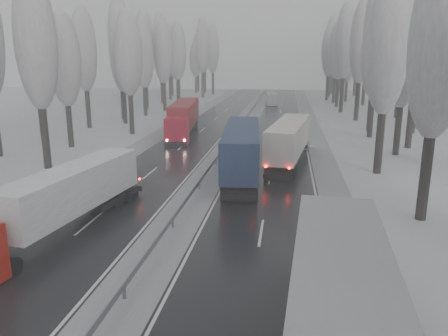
% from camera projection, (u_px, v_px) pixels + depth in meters
% --- Properties ---
extents(carriageway_right, '(7.50, 200.00, 0.03)m').
position_uv_depth(carriageway_right, '(272.00, 162.00, 42.56)').
color(carriageway_right, black).
rests_on(carriageway_right, ground).
extents(carriageway_left, '(7.50, 200.00, 0.03)m').
position_uv_depth(carriageway_left, '(168.00, 158.00, 44.02)').
color(carriageway_left, black).
rests_on(carriageway_left, ground).
extents(median_slush, '(3.00, 200.00, 0.04)m').
position_uv_depth(median_slush, '(219.00, 160.00, 43.29)').
color(median_slush, '#A9ABB1').
rests_on(median_slush, ground).
extents(shoulder_right, '(2.40, 200.00, 0.04)m').
position_uv_depth(shoulder_right, '(324.00, 163.00, 41.87)').
color(shoulder_right, '#A9ABB1').
rests_on(shoulder_right, ground).
extents(shoulder_left, '(2.40, 200.00, 0.04)m').
position_uv_depth(shoulder_left, '(121.00, 157.00, 44.71)').
color(shoulder_left, '#A9ABB1').
rests_on(shoulder_left, ground).
extents(median_guardrail, '(0.12, 200.00, 0.76)m').
position_uv_depth(median_guardrail, '(219.00, 154.00, 43.13)').
color(median_guardrail, slate).
rests_on(median_guardrail, ground).
extents(tree_16, '(3.60, 3.60, 16.53)m').
position_uv_depth(tree_16, '(441.00, 43.00, 24.83)').
color(tree_16, black).
rests_on(tree_16, ground).
extents(tree_18, '(3.60, 3.60, 16.58)m').
position_uv_depth(tree_18, '(388.00, 47.00, 35.80)').
color(tree_18, black).
rests_on(tree_18, ground).
extents(tree_19, '(3.60, 3.60, 14.57)m').
position_uv_depth(tree_19, '(441.00, 63.00, 39.19)').
color(tree_19, black).
rests_on(tree_19, ground).
extents(tree_20, '(3.60, 3.60, 15.71)m').
position_uv_depth(tree_20, '(405.00, 55.00, 43.27)').
color(tree_20, black).
rests_on(tree_20, ground).
extents(tree_21, '(3.60, 3.60, 18.62)m').
position_uv_depth(tree_21, '(419.00, 37.00, 46.34)').
color(tree_21, black).
rests_on(tree_21, ground).
extents(tree_22, '(3.60, 3.60, 15.86)m').
position_uv_depth(tree_22, '(376.00, 55.00, 53.38)').
color(tree_22, black).
rests_on(tree_22, ground).
extents(tree_23, '(3.60, 3.60, 13.55)m').
position_uv_depth(tree_23, '(419.00, 66.00, 56.70)').
color(tree_23, black).
rests_on(tree_23, ground).
extents(tree_24, '(3.60, 3.60, 20.49)m').
position_uv_depth(tree_24, '(377.00, 32.00, 57.74)').
color(tree_24, black).
rests_on(tree_24, ground).
extents(tree_25, '(3.60, 3.60, 19.44)m').
position_uv_depth(tree_25, '(422.00, 38.00, 60.77)').
color(tree_25, black).
rests_on(tree_25, ground).
extents(tree_26, '(3.60, 3.60, 18.78)m').
position_uv_depth(tree_26, '(361.00, 43.00, 67.88)').
color(tree_26, black).
rests_on(tree_26, ground).
extents(tree_27, '(3.60, 3.60, 17.62)m').
position_uv_depth(tree_27, '(403.00, 48.00, 70.91)').
color(tree_27, black).
rests_on(tree_27, ground).
extents(tree_28, '(3.60, 3.60, 19.62)m').
position_uv_depth(tree_28, '(345.00, 42.00, 78.17)').
color(tree_28, black).
rests_on(tree_28, ground).
extents(tree_29, '(3.60, 3.60, 18.11)m').
position_uv_depth(tree_29, '(383.00, 48.00, 81.22)').
color(tree_29, black).
rests_on(tree_29, ground).
extents(tree_30, '(3.60, 3.60, 17.86)m').
position_uv_depth(tree_30, '(340.00, 49.00, 87.77)').
color(tree_30, black).
rests_on(tree_30, ground).
extents(tree_31, '(3.60, 3.60, 18.58)m').
position_uv_depth(tree_31, '(367.00, 47.00, 90.67)').
color(tree_31, black).
rests_on(tree_31, ground).
extents(tree_32, '(3.60, 3.60, 17.33)m').
position_uv_depth(tree_32, '(336.00, 52.00, 95.04)').
color(tree_32, black).
rests_on(tree_32, ground).
extents(tree_33, '(3.60, 3.60, 14.33)m').
position_uv_depth(tree_33, '(348.00, 61.00, 98.92)').
color(tree_33, black).
rests_on(tree_33, ground).
extents(tree_34, '(3.60, 3.60, 17.63)m').
position_uv_depth(tree_34, '(329.00, 51.00, 101.94)').
color(tree_34, black).
rests_on(tree_34, ground).
extents(tree_35, '(3.60, 3.60, 18.25)m').
position_uv_depth(tree_35, '(367.00, 50.00, 104.40)').
color(tree_35, black).
rests_on(tree_35, ground).
extents(tree_36, '(3.60, 3.60, 20.23)m').
position_uv_depth(tree_36, '(331.00, 45.00, 110.80)').
color(tree_36, black).
rests_on(tree_36, ground).
extents(tree_37, '(3.60, 3.60, 16.37)m').
position_uv_depth(tree_37, '(357.00, 55.00, 114.27)').
color(tree_37, black).
rests_on(tree_37, ground).
extents(tree_38, '(3.60, 3.60, 17.97)m').
position_uv_depth(tree_38, '(334.00, 51.00, 121.05)').
color(tree_38, black).
rests_on(tree_38, ground).
extents(tree_39, '(3.60, 3.60, 16.19)m').
position_uv_depth(tree_39, '(342.00, 56.00, 124.77)').
color(tree_39, black).
rests_on(tree_39, ground).
extents(tree_58, '(3.60, 3.60, 17.21)m').
position_uv_depth(tree_58, '(36.00, 43.00, 37.46)').
color(tree_58, black).
rests_on(tree_58, ground).
extents(tree_60, '(3.60, 3.60, 14.84)m').
position_uv_depth(tree_60, '(64.00, 60.00, 47.44)').
color(tree_60, black).
rests_on(tree_60, ground).
extents(tree_61, '(3.60, 3.60, 13.95)m').
position_uv_depth(tree_61, '(36.00, 65.00, 52.22)').
color(tree_61, black).
rests_on(tree_61, ground).
extents(tree_62, '(3.60, 3.60, 16.04)m').
position_uv_depth(tree_62, '(128.00, 54.00, 55.87)').
color(tree_62, black).
rests_on(tree_62, ground).
extents(tree_63, '(3.60, 3.60, 16.88)m').
position_uv_depth(tree_63, '(84.00, 50.00, 60.67)').
color(tree_63, black).
rests_on(tree_63, ground).
extents(tree_64, '(3.60, 3.60, 15.42)m').
position_uv_depth(tree_64, '(122.00, 57.00, 65.19)').
color(tree_64, black).
rests_on(tree_64, ground).
extents(tree_65, '(3.60, 3.60, 19.48)m').
position_uv_depth(tree_65, '(120.00, 40.00, 68.64)').
color(tree_65, black).
rests_on(tree_65, ground).
extents(tree_66, '(3.60, 3.60, 15.23)m').
position_uv_depth(tree_66, '(143.00, 58.00, 74.44)').
color(tree_66, black).
rests_on(tree_66, ground).
extents(tree_67, '(3.60, 3.60, 17.09)m').
position_uv_depth(tree_67, '(143.00, 51.00, 78.18)').
color(tree_67, black).
rests_on(tree_67, ground).
extents(tree_68, '(3.60, 3.60, 16.65)m').
position_uv_depth(tree_68, '(163.00, 53.00, 80.49)').
color(tree_68, black).
rests_on(tree_68, ground).
extents(tree_69, '(3.60, 3.60, 19.35)m').
position_uv_depth(tree_69, '(144.00, 44.00, 84.58)').
color(tree_69, black).
rests_on(tree_69, ground).
extents(tree_70, '(3.60, 3.60, 17.09)m').
position_uv_depth(tree_70, '(178.00, 52.00, 90.06)').
color(tree_70, black).
rests_on(tree_70, ground).
extents(tree_71, '(3.60, 3.60, 19.61)m').
position_uv_depth(tree_71, '(161.00, 45.00, 94.16)').
color(tree_71, black).
rests_on(tree_71, ground).
extents(tree_72, '(3.60, 3.60, 15.11)m').
position_uv_depth(tree_72, '(177.00, 58.00, 99.70)').
color(tree_72, black).
rests_on(tree_72, ground).
extents(tree_73, '(3.60, 3.60, 17.22)m').
position_uv_depth(tree_73, '(169.00, 52.00, 103.60)').
color(tree_73, black).
rests_on(tree_73, ground).
extents(tree_74, '(3.60, 3.60, 19.68)m').
position_uv_depth(tree_74, '(202.00, 46.00, 108.80)').
color(tree_74, black).
rests_on(tree_74, ground).
extents(tree_75, '(3.60, 3.60, 18.60)m').
position_uv_depth(tree_75, '(171.00, 49.00, 114.08)').
color(tree_75, black).
rests_on(tree_75, ground).
extents(tree_76, '(3.60, 3.60, 18.55)m').
position_uv_depth(tree_76, '(213.00, 50.00, 117.84)').
color(tree_76, black).
rests_on(tree_76, ground).
extents(tree_77, '(3.60, 3.60, 14.32)m').
position_uv_depth(tree_77, '(196.00, 60.00, 123.12)').
color(tree_77, black).
rests_on(tree_77, ground).
extents(tree_78, '(3.60, 3.60, 19.55)m').
position_uv_depth(tree_78, '(204.00, 48.00, 124.50)').
color(tree_78, black).
rests_on(tree_78, ground).
extents(tree_79, '(3.60, 3.60, 17.07)m').
position_uv_depth(tree_79, '(198.00, 54.00, 129.11)').
color(tree_79, black).
rests_on(tree_79, ground).
extents(truck_grey_tarp, '(3.88, 17.56, 4.47)m').
position_uv_depth(truck_grey_tarp, '(341.00, 326.00, 12.15)').
color(truck_grey_tarp, '#535358').
rests_on(truck_grey_tarp, ground).
extents(truck_blue_box, '(3.96, 17.17, 4.37)m').
position_uv_depth(truck_blue_box, '(242.00, 147.00, 36.76)').
color(truck_blue_box, '#1E204D').
rests_on(truck_blue_box, ground).
extents(truck_cream_box, '(4.57, 16.08, 4.09)m').
position_uv_depth(truck_cream_box, '(290.00, 138.00, 41.79)').
color(truck_cream_box, '#A59E92').
rests_on(truck_cream_box, ground).
extents(box_truck_distant, '(2.90, 6.97, 2.53)m').
position_uv_depth(box_truck_distant, '(271.00, 99.00, 93.31)').
color(box_truck_distant, '#ACAEB3').
rests_on(box_truck_distant, ground).
extents(truck_red_white, '(4.14, 14.24, 3.62)m').
position_uv_depth(truck_red_white, '(63.00, 197.00, 24.89)').
color(truck_red_white, '#9C1408').
rests_on(truck_red_white, ground).
extents(truck_red_red, '(4.52, 16.67, 4.24)m').
position_uv_depth(truck_red_red, '(184.00, 117.00, 56.30)').
color(truck_red_red, '#AA091E').
rests_on(truck_red_red, ground).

